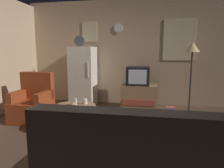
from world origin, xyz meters
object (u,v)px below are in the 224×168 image
(crt_tv, at_px, (138,76))
(armchair, at_px, (33,104))
(book_stack, at_px, (171,110))
(fridge, at_px, (83,76))
(wine_glass, at_px, (75,103))
(mug_ceramic_tan, at_px, (73,105))
(remote_control, at_px, (71,106))
(tv_stand, at_px, (139,97))
(mug_ceramic_white, at_px, (85,101))
(standing_lamp, at_px, (192,53))
(coffee_table, at_px, (75,119))

(crt_tv, distance_m, armchair, 2.42)
(crt_tv, bearing_deg, book_stack, -11.77)
(fridge, distance_m, wine_glass, 1.97)
(mug_ceramic_tan, distance_m, remote_control, 0.10)
(crt_tv, xyz_separation_m, mug_ceramic_tan, (-0.96, -1.82, -0.29))
(book_stack, bearing_deg, fridge, 173.09)
(fridge, xyz_separation_m, remote_control, (0.39, -1.85, -0.27))
(fridge, relative_size, mug_ceramic_tan, 19.67)
(book_stack, bearing_deg, tv_stand, 167.67)
(fridge, xyz_separation_m, book_stack, (2.18, -0.26, -0.70))
(mug_ceramic_tan, distance_m, armchair, 1.23)
(mug_ceramic_white, bearing_deg, armchair, 165.27)
(wine_glass, distance_m, book_stack, 2.40)
(standing_lamp, relative_size, armchair, 1.66)
(standing_lamp, bearing_deg, fridge, 175.56)
(crt_tv, xyz_separation_m, mug_ceramic_white, (-0.83, -1.55, -0.29))
(standing_lamp, distance_m, mug_ceramic_white, 2.62)
(mug_ceramic_tan, bearing_deg, coffee_table, 95.03)
(book_stack, bearing_deg, wine_glass, -135.90)
(remote_control, distance_m, armchair, 1.14)
(remote_control, bearing_deg, tv_stand, 64.77)
(crt_tv, distance_m, remote_control, 2.05)
(fridge, bearing_deg, standing_lamp, -4.44)
(remote_control, distance_m, book_stack, 2.43)
(tv_stand, height_order, standing_lamp, standing_lamp)
(standing_lamp, bearing_deg, tv_stand, 175.12)
(book_stack, bearing_deg, mug_ceramic_white, -138.91)
(coffee_table, bearing_deg, book_stack, 41.59)
(fridge, relative_size, coffee_table, 2.46)
(standing_lamp, bearing_deg, mug_ceramic_white, -144.09)
(fridge, height_order, tv_stand, fridge)
(mug_ceramic_tan, relative_size, remote_control, 0.60)
(mug_ceramic_white, bearing_deg, remote_control, -134.24)
(mug_ceramic_tan, relative_size, armchair, 0.09)
(wine_glass, relative_size, remote_control, 1.00)
(tv_stand, relative_size, crt_tv, 1.56)
(fridge, height_order, book_stack, fridge)
(coffee_table, relative_size, armchair, 0.75)
(fridge, height_order, coffee_table, fridge)
(remote_control, height_order, book_stack, remote_control)
(tv_stand, distance_m, armchair, 2.40)
(fridge, distance_m, tv_stand, 1.52)
(mug_ceramic_white, bearing_deg, standing_lamp, 35.91)
(book_stack, bearing_deg, crt_tv, 168.23)
(wine_glass, xyz_separation_m, armchair, (-1.11, 0.56, -0.21))
(wine_glass, bearing_deg, mug_ceramic_tan, -148.43)
(fridge, distance_m, book_stack, 2.30)
(book_stack, bearing_deg, mug_ceramic_tan, -136.14)
(crt_tv, distance_m, coffee_table, 2.04)
(tv_stand, height_order, book_stack, tv_stand)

